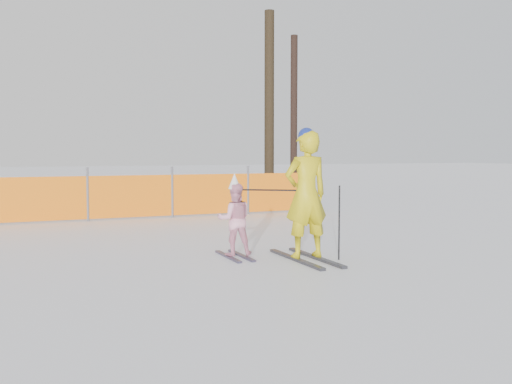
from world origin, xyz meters
The scene contains 5 objects.
ground centered at (0.00, 0.00, 0.00)m, with size 120.00×120.00×0.00m, color white.
adult centered at (0.62, 0.07, 0.98)m, with size 0.69×1.65×1.96m.
child centered at (-0.28, 0.68, 0.59)m, with size 0.61×1.01×1.28m.
ski_poles centered at (0.68, 0.09, 0.76)m, with size 1.27×0.76×1.11m.
tree_trunks centered at (5.01, 10.26, 2.98)m, with size 2.67×3.35×5.96m.
Camera 1 is at (-3.30, -7.39, 1.60)m, focal length 40.00 mm.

